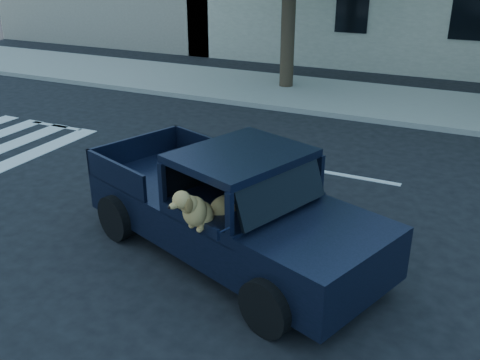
{
  "coord_description": "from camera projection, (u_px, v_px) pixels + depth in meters",
  "views": [
    {
      "loc": [
        2.08,
        -6.56,
        4.24
      ],
      "look_at": [
        -0.72,
        -0.73,
        1.44
      ],
      "focal_mm": 40.0,
      "sensor_mm": 36.0,
      "label": 1
    }
  ],
  "objects": [
    {
      "name": "far_sidewalk",
      "position": [
        410.0,
        105.0,
        15.52
      ],
      "size": [
        60.0,
        4.0,
        0.15
      ],
      "primitive_type": "cube",
      "color": "gray",
      "rests_on": "ground"
    },
    {
      "name": "pickup_truck",
      "position": [
        226.0,
        219.0,
        7.9
      ],
      "size": [
        5.12,
        3.35,
        1.71
      ],
      "rotation": [
        0.0,
        0.0,
        -0.35
      ],
      "color": "black",
      "rests_on": "ground"
    },
    {
      "name": "lane_stripes",
      "position": [
        467.0,
        196.0,
        9.96
      ],
      "size": [
        21.6,
        0.14,
        0.01
      ],
      "primitive_type": null,
      "color": "silver",
      "rests_on": "ground"
    },
    {
      "name": "ground",
      "position": [
        304.0,
        260.0,
        7.94
      ],
      "size": [
        120.0,
        120.0,
        0.0
      ],
      "primitive_type": "plane",
      "color": "black",
      "rests_on": "ground"
    }
  ]
}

